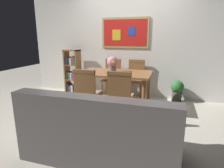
# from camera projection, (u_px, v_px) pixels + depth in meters

# --- Properties ---
(ground_plane) EXTENTS (12.00, 12.00, 0.00)m
(ground_plane) POSITION_uv_depth(u_px,v_px,m) (114.00, 115.00, 3.57)
(ground_plane) COLOR beige
(wall_back_with_painting) EXTENTS (5.20, 0.14, 2.60)m
(wall_back_with_painting) POSITION_uv_depth(u_px,v_px,m) (130.00, 42.00, 4.53)
(wall_back_with_painting) COLOR silver
(wall_back_with_painting) RESTS_ON ground_plane
(dining_table) EXTENTS (1.43, 0.84, 0.74)m
(dining_table) POSITION_uv_depth(u_px,v_px,m) (115.00, 77.00, 3.80)
(dining_table) COLOR brown
(dining_table) RESTS_ON ground_plane
(dining_chair_near_left) EXTENTS (0.40, 0.41, 0.91)m
(dining_chair_near_left) POSITION_uv_depth(u_px,v_px,m) (87.00, 90.00, 3.25)
(dining_chair_near_left) COLOR brown
(dining_chair_near_left) RESTS_ON ground_plane
(dining_chair_far_right) EXTENTS (0.40, 0.41, 0.91)m
(dining_chair_far_right) POSITION_uv_depth(u_px,v_px,m) (136.00, 76.00, 4.43)
(dining_chair_far_right) COLOR brown
(dining_chair_far_right) RESTS_ON ground_plane
(dining_chair_far_left) EXTENTS (0.40, 0.41, 0.91)m
(dining_chair_far_left) POSITION_uv_depth(u_px,v_px,m) (112.00, 75.00, 4.57)
(dining_chair_far_left) COLOR brown
(dining_chair_far_left) RESTS_ON ground_plane
(dining_chair_near_right) EXTENTS (0.40, 0.41, 0.91)m
(dining_chair_near_right) POSITION_uv_depth(u_px,v_px,m) (121.00, 93.00, 3.07)
(dining_chair_near_right) COLOR brown
(dining_chair_near_right) RESTS_ON ground_plane
(leather_couch) EXTENTS (1.80, 0.84, 0.84)m
(leather_couch) POSITION_uv_depth(u_px,v_px,m) (100.00, 133.00, 2.26)
(leather_couch) COLOR #514C4C
(leather_couch) RESTS_ON ground_plane
(bookshelf) EXTENTS (0.36, 0.28, 1.13)m
(bookshelf) POSITION_uv_depth(u_px,v_px,m) (73.00, 74.00, 4.83)
(bookshelf) COLOR brown
(bookshelf) RESTS_ON ground_plane
(potted_ivy) EXTENTS (0.28, 0.28, 0.51)m
(potted_ivy) POSITION_uv_depth(u_px,v_px,m) (177.00, 90.00, 4.24)
(potted_ivy) COLOR #4C4742
(potted_ivy) RESTS_ON ground_plane
(flower_vase) EXTENTS (0.22, 0.21, 0.31)m
(flower_vase) POSITION_uv_depth(u_px,v_px,m) (112.00, 63.00, 3.79)
(flower_vase) COLOR slate
(flower_vase) RESTS_ON dining_table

